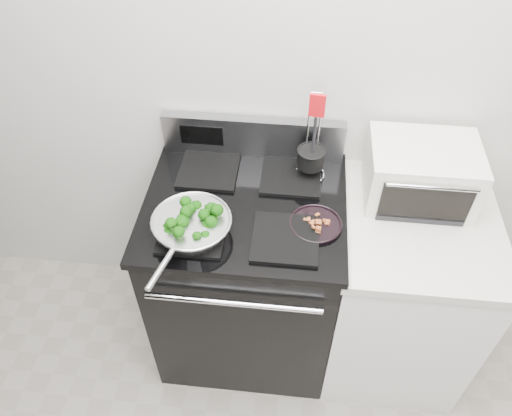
# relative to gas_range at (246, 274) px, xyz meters

# --- Properties ---
(back_wall) EXTENTS (4.00, 0.02, 2.70)m
(back_wall) POSITION_rel_gas_range_xyz_m (0.30, 0.34, 0.86)
(back_wall) COLOR silver
(back_wall) RESTS_ON ground
(gas_range) EXTENTS (0.79, 0.69, 1.13)m
(gas_range) POSITION_rel_gas_range_xyz_m (0.00, 0.00, 0.00)
(gas_range) COLOR black
(gas_range) RESTS_ON floor
(counter) EXTENTS (0.62, 0.68, 0.92)m
(counter) POSITION_rel_gas_range_xyz_m (0.68, -0.00, -0.03)
(counter) COLOR white
(counter) RESTS_ON floor
(skillet) EXTENTS (0.29, 0.46, 0.06)m
(skillet) POSITION_rel_gas_range_xyz_m (-0.17, -0.18, 0.51)
(skillet) COLOR silver
(skillet) RESTS_ON gas_range
(broccoli_pile) EXTENTS (0.23, 0.23, 0.08)m
(broccoli_pile) POSITION_rel_gas_range_xyz_m (-0.17, -0.18, 0.53)
(broccoli_pile) COLOR black
(broccoli_pile) RESTS_ON skillet
(bacon_plate) EXTENTS (0.20, 0.20, 0.04)m
(bacon_plate) POSITION_rel_gas_range_xyz_m (0.28, -0.09, 0.48)
(bacon_plate) COLOR black
(bacon_plate) RESTS_ON gas_range
(utensil_holder) EXTENTS (0.13, 0.13, 0.40)m
(utensil_holder) POSITION_rel_gas_range_xyz_m (0.24, 0.19, 0.53)
(utensil_holder) COLOR silver
(utensil_holder) RESTS_ON gas_range
(toaster_oven) EXTENTS (0.41, 0.32, 0.24)m
(toaster_oven) POSITION_rel_gas_range_xyz_m (0.67, 0.15, 0.55)
(toaster_oven) COLOR white
(toaster_oven) RESTS_ON counter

